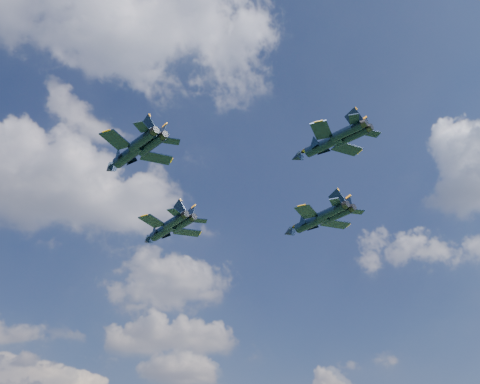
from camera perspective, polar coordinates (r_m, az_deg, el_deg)
name	(u,v)px	position (r m, az deg, el deg)	size (l,w,h in m)	color
jet_lead	(162,231)	(100.56, -8.29, -4.15)	(12.08, 16.67, 3.97)	black
jet_left	(127,155)	(77.71, -11.92, 3.84)	(10.76, 14.62, 3.52)	black
jet_right	(310,222)	(99.57, 7.47, -3.24)	(12.59, 17.27, 4.12)	black
jet_slot	(322,145)	(78.92, 8.70, 4.93)	(10.44, 13.86, 3.39)	black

